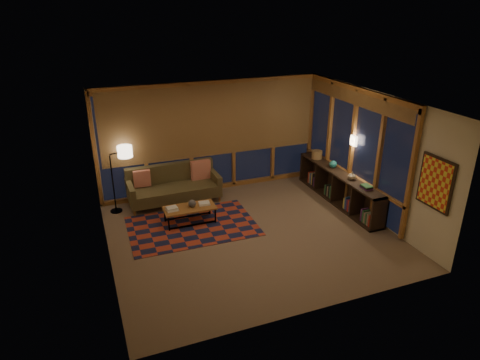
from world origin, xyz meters
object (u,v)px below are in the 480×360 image
object	(u,v)px
sofa	(174,186)
coffee_table	(190,215)
bookshelf	(339,187)
floor_lamp	(113,181)

from	to	relation	value
sofa	coffee_table	world-z (taller)	sofa
coffee_table	bookshelf	distance (m)	3.52
coffee_table	bookshelf	world-z (taller)	bookshelf
coffee_table	floor_lamp	size ratio (longest dim) A/B	0.73
sofa	bookshelf	bearing A→B (deg)	-21.53
floor_lamp	coffee_table	bearing A→B (deg)	-52.20
bookshelf	sofa	bearing A→B (deg)	159.40
sofa	floor_lamp	size ratio (longest dim) A/B	1.40
coffee_table	floor_lamp	distance (m)	1.89
floor_lamp	bookshelf	world-z (taller)	floor_lamp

